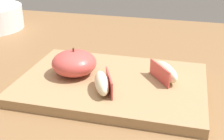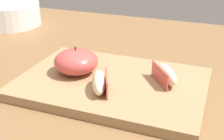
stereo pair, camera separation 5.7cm
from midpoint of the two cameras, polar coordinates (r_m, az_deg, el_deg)
dining_table at (r=0.70m, az=-7.70°, el=-7.99°), size 1.32×0.96×0.76m
cutting_board at (r=0.58m, az=-2.80°, el=-2.65°), size 0.35×0.24×0.02m
apple_half_skin_up at (r=0.60m, az=-9.46°, el=1.21°), size 0.09×0.09×0.06m
apple_wedge_front at (r=0.58m, az=7.22°, el=-0.43°), size 0.06×0.07×0.03m
apple_wedge_near_knife at (r=0.53m, az=-4.91°, el=-2.52°), size 0.05×0.08×0.03m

